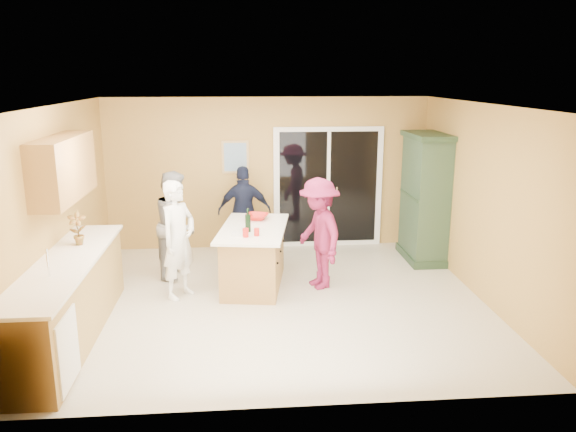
{
  "coord_description": "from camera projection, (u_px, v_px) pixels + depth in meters",
  "views": [
    {
      "loc": [
        -0.45,
        -7.04,
        2.97
      ],
      "look_at": [
        0.15,
        0.1,
        1.15
      ],
      "focal_mm": 35.0,
      "sensor_mm": 36.0,
      "label": 1
    }
  ],
  "objects": [
    {
      "name": "wall_back",
      "position": [
        268.0,
        174.0,
        9.67
      ],
      "size": [
        5.5,
        0.1,
        2.6
      ],
      "primitive_type": "cube",
      "color": "tan",
      "rests_on": "ground"
    },
    {
      "name": "kitchen_island",
      "position": [
        254.0,
        258.0,
        8.04
      ],
      "size": [
        1.13,
        1.76,
        0.86
      ],
      "rotation": [
        0.0,
        0.0,
        -0.15
      ],
      "color": "#A37F3F",
      "rests_on": "floor"
    },
    {
      "name": "ceiling",
      "position": [
        277.0,
        105.0,
        6.93
      ],
      "size": [
        5.5,
        5.0,
        0.1
      ],
      "primitive_type": "cube",
      "color": "white",
      "rests_on": "wall_back"
    },
    {
      "name": "wall_right",
      "position": [
        483.0,
        203.0,
        7.47
      ],
      "size": [
        0.1,
        5.0,
        2.6
      ],
      "primitive_type": "cube",
      "color": "tan",
      "rests_on": "ground"
    },
    {
      "name": "framed_picture",
      "position": [
        235.0,
        157.0,
        9.52
      ],
      "size": [
        0.46,
        0.04,
        0.56
      ],
      "color": "tan",
      "rests_on": "wall_back"
    },
    {
      "name": "wine_bottle",
      "position": [
        248.0,
        223.0,
        7.68
      ],
      "size": [
        0.08,
        0.08,
        0.33
      ],
      "rotation": [
        0.0,
        0.0,
        -0.19
      ],
      "color": "black",
      "rests_on": "kitchen_island"
    },
    {
      "name": "wall_left",
      "position": [
        58.0,
        211.0,
        7.03
      ],
      "size": [
        0.1,
        5.0,
        2.6
      ],
      "primitive_type": "cube",
      "color": "tan",
      "rests_on": "ground"
    },
    {
      "name": "upper_cabinets",
      "position": [
        63.0,
        168.0,
        6.71
      ],
      "size": [
        0.35,
        1.6,
        0.75
      ],
      "primitive_type": "cube",
      "color": "#A37F3F",
      "rests_on": "wall_left"
    },
    {
      "name": "woman_magenta",
      "position": [
        319.0,
        234.0,
        7.89
      ],
      "size": [
        0.88,
        1.15,
        1.58
      ],
      "primitive_type": "imported",
      "rotation": [
        0.0,
        0.0,
        -1.25
      ],
      "color": "maroon",
      "rests_on": "floor"
    },
    {
      "name": "tumbler_far",
      "position": [
        257.0,
        232.0,
        7.5
      ],
      "size": [
        0.09,
        0.09,
        0.1
      ],
      "primitive_type": "cylinder",
      "rotation": [
        0.0,
        0.0,
        -0.37
      ],
      "color": "red",
      "rests_on": "kitchen_island"
    },
    {
      "name": "white_plate",
      "position": [
        240.0,
        234.0,
        7.54
      ],
      "size": [
        0.25,
        0.25,
        0.02
      ],
      "primitive_type": "cylinder",
      "rotation": [
        0.0,
        0.0,
        -0.03
      ],
      "color": "white",
      "rests_on": "kitchen_island"
    },
    {
      "name": "left_cabinet_run",
      "position": [
        64.0,
        306.0,
        6.24
      ],
      "size": [
        0.65,
        3.05,
        1.24
      ],
      "color": "#A37F3F",
      "rests_on": "floor"
    },
    {
      "name": "woman_navy",
      "position": [
        244.0,
        211.0,
        9.33
      ],
      "size": [
        0.88,
        0.37,
        1.51
      ],
      "primitive_type": "imported",
      "rotation": [
        0.0,
        0.0,
        3.14
      ],
      "color": "#192038",
      "rests_on": "floor"
    },
    {
      "name": "sliding_door",
      "position": [
        328.0,
        187.0,
        9.78
      ],
      "size": [
        1.9,
        0.07,
        2.1
      ],
      "color": "white",
      "rests_on": "floor"
    },
    {
      "name": "serving_bowl",
      "position": [
        257.0,
        217.0,
        8.35
      ],
      "size": [
        0.42,
        0.42,
        0.08
      ],
      "primitive_type": "imported",
      "rotation": [
        0.0,
        0.0,
        -0.31
      ],
      "color": "red",
      "rests_on": "kitchen_island"
    },
    {
      "name": "tulip_vase",
      "position": [
        77.0,
        229.0,
        6.8
      ],
      "size": [
        0.24,
        0.18,
        0.42
      ],
      "primitive_type": "imported",
      "rotation": [
        0.0,
        0.0,
        0.14
      ],
      "color": "#AC1C11",
      "rests_on": "left_cabinet_run"
    },
    {
      "name": "floor",
      "position": [
        278.0,
        301.0,
        7.57
      ],
      "size": [
        5.5,
        5.5,
        0.0
      ],
      "primitive_type": "plane",
      "color": "beige",
      "rests_on": "ground"
    },
    {
      "name": "woman_grey",
      "position": [
        176.0,
        224.0,
        8.36
      ],
      "size": [
        0.71,
        0.86,
        1.6
      ],
      "primitive_type": "imported",
      "rotation": [
        0.0,
        0.0,
        1.42
      ],
      "color": "#9C9C9E",
      "rests_on": "floor"
    },
    {
      "name": "wall_front",
      "position": [
        296.0,
        273.0,
        4.84
      ],
      "size": [
        5.5,
        0.1,
        2.6
      ],
      "primitive_type": "cube",
      "color": "tan",
      "rests_on": "ground"
    },
    {
      "name": "tumbler_near",
      "position": [
        246.0,
        233.0,
        7.44
      ],
      "size": [
        0.1,
        0.1,
        0.12
      ],
      "primitive_type": "cylinder",
      "rotation": [
        0.0,
        0.0,
        0.18
      ],
      "color": "red",
      "rests_on": "kitchen_island"
    },
    {
      "name": "woman_white",
      "position": [
        178.0,
        240.0,
        7.53
      ],
      "size": [
        0.65,
        0.7,
        1.62
      ],
      "primitive_type": "imported",
      "rotation": [
        0.0,
        0.0,
        0.96
      ],
      "color": "white",
      "rests_on": "floor"
    },
    {
      "name": "green_hutch",
      "position": [
        425.0,
        199.0,
        9.05
      ],
      "size": [
        0.59,
        1.13,
        2.07
      ],
      "color": "#233823",
      "rests_on": "floor"
    }
  ]
}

